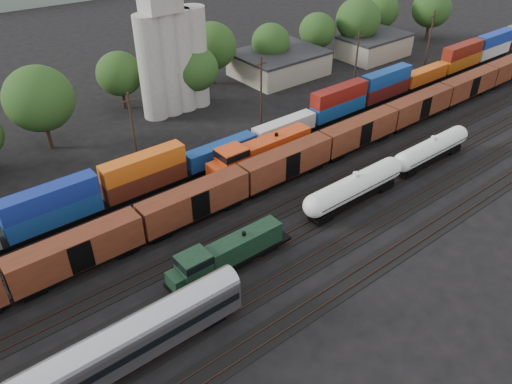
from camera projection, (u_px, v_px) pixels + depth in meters
ground at (294, 204)px, 67.84m from camera, size 600.00×600.00×0.00m
tracks at (294, 203)px, 67.81m from camera, size 180.00×33.20×0.20m
green_locomotive at (224, 256)px, 55.36m from camera, size 15.95×2.82×4.22m
tank_car_a at (355, 187)px, 66.20m from camera, size 17.84×3.19×4.67m
tank_car_b at (431, 149)px, 75.18m from camera, size 16.69×2.99×4.37m
passenger_coach at (122, 345)px, 44.03m from camera, size 24.15×2.98×5.48m
orange_locomotive at (259, 153)px, 73.69m from camera, size 19.79×3.30×4.95m
boxcar_string at (243, 181)px, 66.79m from camera, size 153.60×2.90×4.20m
container_wall at (298, 119)px, 83.37m from camera, size 186.88×2.60×5.80m
grain_silo at (172, 50)px, 86.57m from camera, size 13.40×5.00×29.00m
industrial_sheds at (194, 94)px, 92.68m from camera, size 119.38×17.26×5.10m
tree_band at (195, 61)px, 93.51m from camera, size 163.46×19.14×13.56m
utility_poles at (202, 109)px, 78.62m from camera, size 122.20×0.36×12.00m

